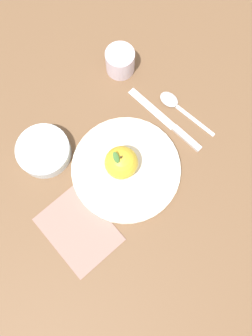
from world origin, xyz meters
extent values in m
plane|color=brown|center=(0.00, 0.00, 0.00)|extent=(2.40, 2.40, 0.00)
cylinder|color=silver|center=(0.01, 0.02, 0.01)|extent=(0.25, 0.25, 0.02)
torus|color=silver|center=(0.01, 0.02, 0.01)|extent=(0.25, 0.25, 0.01)
sphere|color=gold|center=(0.02, 0.01, 0.05)|extent=(0.07, 0.07, 0.07)
cylinder|color=#4C3319|center=(0.02, 0.01, 0.09)|extent=(0.00, 0.00, 0.01)
ellipsoid|color=#386628|center=(0.03, 0.01, 0.10)|extent=(0.02, 0.03, 0.01)
cylinder|color=silver|center=(0.19, -0.05, 0.02)|extent=(0.12, 0.12, 0.03)
torus|color=silver|center=(0.19, -0.05, 0.03)|extent=(0.12, 0.12, 0.01)
cylinder|color=#9FABB3|center=(0.19, -0.05, 0.03)|extent=(0.10, 0.10, 0.01)
cylinder|color=silver|center=(-0.01, -0.24, 0.03)|extent=(0.07, 0.07, 0.06)
torus|color=silver|center=(-0.01, -0.24, 0.06)|extent=(0.07, 0.07, 0.01)
cylinder|color=#958B99|center=(-0.01, -0.24, 0.06)|extent=(0.05, 0.05, 0.01)
cube|color=silver|center=(-0.07, -0.13, 0.00)|extent=(0.10, 0.12, 0.00)
cube|color=silver|center=(-0.14, -0.04, 0.01)|extent=(0.06, 0.07, 0.01)
ellipsoid|color=silver|center=(-0.11, -0.14, 0.01)|extent=(0.06, 0.06, 0.01)
cube|color=silver|center=(-0.17, -0.08, 0.00)|extent=(0.08, 0.09, 0.01)
cube|color=gray|center=(0.13, 0.14, 0.00)|extent=(0.20, 0.21, 0.00)
camera|label=1|loc=(0.04, 0.21, 0.74)|focal=35.83mm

